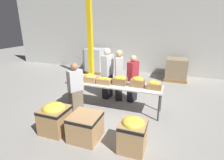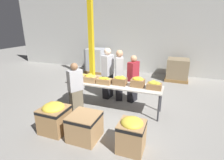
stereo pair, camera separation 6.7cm
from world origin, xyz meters
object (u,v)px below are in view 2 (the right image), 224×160
object	(u,v)px
banana_box_0	(79,76)
banana_box_1	(90,78)
volunteer_0	(119,76)
pallet_stack_0	(177,70)
donation_bin_0	(54,117)
volunteer_3	(133,79)
banana_box_3	(120,80)
donation_bin_1	(85,126)
support_pillar	(91,36)
volunteer_1	(76,89)
pallet_stack_1	(96,61)
sorting_table	(113,85)
volunteer_2	(108,74)
banana_box_5	(154,85)
donation_bin_2	(132,134)
banana_box_4	(138,82)
banana_box_2	(104,80)

from	to	relation	value
banana_box_0	banana_box_1	bearing A→B (deg)	-13.20
volunteer_0	pallet_stack_0	world-z (taller)	volunteer_0
banana_box_1	donation_bin_0	xyz separation A→B (m)	(-0.19, -1.57, -0.53)
volunteer_3	donation_bin_0	world-z (taller)	volunteer_3
banana_box_3	donation_bin_1	world-z (taller)	banana_box_3
support_pillar	banana_box_1	bearing A→B (deg)	-64.09
banana_box_3	support_pillar	world-z (taller)	support_pillar
volunteer_1	pallet_stack_1	distance (m)	4.57
sorting_table	volunteer_1	distance (m)	1.12
support_pillar	volunteer_2	bearing A→B (deg)	-50.66
banana_box_1	banana_box_3	size ratio (longest dim) A/B	1.10
banana_box_0	volunteer_1	distance (m)	0.77
banana_box_5	pallet_stack_0	xyz separation A→B (m)	(0.58, 3.72, -0.44)
volunteer_0	donation_bin_1	distance (m)	2.43
volunteer_1	donation_bin_2	xyz separation A→B (m)	(1.91, -0.98, -0.36)
sorting_table	donation_bin_2	distance (m)	1.96
volunteer_2	donation_bin_2	xyz separation A→B (m)	(1.49, -2.38, -0.49)
volunteer_3	pallet_stack_1	distance (m)	4.03
banana_box_0	donation_bin_1	world-z (taller)	banana_box_0
pallet_stack_0	banana_box_5	bearing A→B (deg)	-98.90
banana_box_4	donation_bin_0	distance (m)	2.43
banana_box_3	banana_box_5	bearing A→B (deg)	-0.60
banana_box_3	volunteer_2	bearing A→B (deg)	133.30
banana_box_4	volunteer_1	world-z (taller)	volunteer_1
banana_box_4	donation_bin_0	size ratio (longest dim) A/B	0.51
volunteer_3	donation_bin_1	size ratio (longest dim) A/B	2.39
volunteer_1	pallet_stack_1	world-z (taller)	volunteer_1
pallet_stack_0	support_pillar	bearing A→B (deg)	-165.03
volunteer_0	pallet_stack_1	distance (m)	3.74
banana_box_0	donation_bin_0	xyz separation A→B (m)	(0.27, -1.68, -0.52)
banana_box_4	banana_box_5	world-z (taller)	banana_box_4
sorting_table	volunteer_3	distance (m)	0.85
banana_box_3	banana_box_4	world-z (taller)	banana_box_4
banana_box_1	volunteer_2	bearing A→B (deg)	72.72
banana_box_2	volunteer_2	world-z (taller)	volunteer_2
donation_bin_0	banana_box_5	bearing A→B (deg)	37.61
sorting_table	banana_box_4	bearing A→B (deg)	3.68
banana_box_3	sorting_table	bearing A→B (deg)	-175.95
banana_box_1	pallet_stack_0	distance (m)	4.59
banana_box_5	donation_bin_1	bearing A→B (deg)	-128.39
volunteer_0	banana_box_5	bearing A→B (deg)	38.28
banana_box_4	volunteer_2	size ratio (longest dim) A/B	0.21
banana_box_3	banana_box_0	bearing A→B (deg)	179.24
pallet_stack_1	banana_box_2	bearing A→B (deg)	-61.21
volunteer_0	sorting_table	bearing A→B (deg)	-17.72
sorting_table	banana_box_4	world-z (taller)	banana_box_4
banana_box_2	support_pillar	size ratio (longest dim) A/B	0.11
donation_bin_2	support_pillar	bearing A→B (deg)	125.44
donation_bin_1	pallet_stack_1	world-z (taller)	pallet_stack_1
volunteer_0	donation_bin_0	distance (m)	2.57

